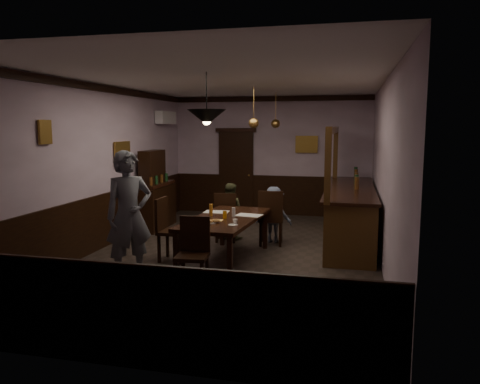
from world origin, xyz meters
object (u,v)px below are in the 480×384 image
(dining_table, at_px, (225,221))
(sideboard, at_px, (155,197))
(pendant_iron, at_px, (207,117))
(pendant_brass_mid, at_px, (254,123))
(chair_side, at_px, (168,226))
(person_standing, at_px, (129,216))
(coffee_cup, at_px, (235,221))
(chair_far_right, at_px, (271,215))
(soda_can, at_px, (225,215))
(chair_far_left, at_px, (226,215))
(person_seated_right, at_px, (274,215))
(bar_counter, at_px, (350,212))
(chair_near, at_px, (193,249))
(person_seated_left, at_px, (230,211))
(pendant_brass_far, at_px, (276,124))

(dining_table, distance_m, sideboard, 3.10)
(pendant_iron, height_order, pendant_brass_mid, same)
(chair_side, height_order, person_standing, person_standing)
(coffee_cup, bearing_deg, pendant_brass_mid, 98.78)
(chair_side, relative_size, sideboard, 0.61)
(person_standing, bearing_deg, dining_table, 1.31)
(chair_far_right, relative_size, person_standing, 0.56)
(soda_can, bearing_deg, chair_far_left, 104.37)
(chair_side, relative_size, pendant_brass_mid, 1.31)
(chair_side, height_order, pendant_brass_mid, pendant_brass_mid)
(chair_far_right, xyz_separation_m, pendant_brass_mid, (-0.44, 0.52, 1.72))
(dining_table, height_order, pendant_iron, pendant_iron)
(dining_table, distance_m, soda_can, 0.16)
(person_seated_right, bearing_deg, chair_far_left, 15.31)
(soda_can, bearing_deg, bar_counter, 45.89)
(soda_can, xyz_separation_m, pendant_brass_mid, (0.09, 1.85, 1.49))
(chair_near, height_order, person_seated_left, person_seated_left)
(person_seated_left, relative_size, soda_can, 9.39)
(chair_near, distance_m, bar_counter, 3.89)
(dining_table, xyz_separation_m, chair_near, (-0.11, -1.32, -0.14))
(sideboard, height_order, pendant_brass_mid, pendant_brass_mid)
(dining_table, relative_size, chair_side, 2.14)
(dining_table, distance_m, chair_side, 0.97)
(chair_far_right, xyz_separation_m, soda_can, (-0.54, -1.32, 0.23))
(chair_near, relative_size, soda_can, 8.24)
(person_standing, relative_size, pendant_brass_far, 2.34)
(chair_far_left, distance_m, person_seated_right, 0.93)
(chair_near, xyz_separation_m, chair_side, (-0.84, 1.18, 0.04))
(dining_table, bearing_deg, chair_side, -171.67)
(coffee_cup, bearing_deg, chair_far_left, 113.37)
(person_seated_right, bearing_deg, pendant_brass_far, -79.83)
(dining_table, bearing_deg, chair_far_left, 104.73)
(person_seated_left, bearing_deg, coffee_cup, 112.69)
(sideboard, relative_size, pendant_brass_mid, 2.12)
(soda_can, bearing_deg, person_seated_right, 71.31)
(sideboard, distance_m, pendant_iron, 4.03)
(chair_near, relative_size, chair_side, 0.94)
(chair_near, height_order, person_standing, person_standing)
(person_seated_right, bearing_deg, sideboard, -11.64)
(coffee_cup, bearing_deg, dining_table, 123.59)
(bar_counter, bearing_deg, pendant_iron, -126.79)
(person_standing, bearing_deg, chair_near, -52.51)
(chair_far_right, height_order, pendant_brass_far, pendant_brass_far)
(chair_side, xyz_separation_m, pendant_brass_mid, (1.06, 1.89, 1.72))
(chair_near, relative_size, person_seated_left, 0.88)
(person_seated_left, xyz_separation_m, person_seated_right, (0.90, -0.06, -0.02))
(pendant_iron, bearing_deg, chair_side, 143.55)
(chair_far_left, relative_size, pendant_brass_mid, 1.20)
(chair_near, height_order, pendant_brass_far, pendant_brass_far)
(chair_near, height_order, coffee_cup, chair_near)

